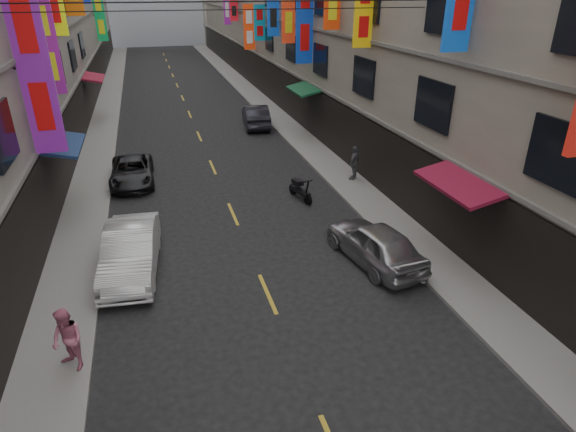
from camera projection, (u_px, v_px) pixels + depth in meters
sidewalk_left at (104, 119)px, 34.20m from camera, size 2.00×90.00×0.12m
sidewalk_right at (268, 108)px, 37.21m from camera, size 2.00×90.00×0.12m
street_awnings at (191, 134)px, 20.26m from camera, size 13.99×35.20×0.41m
lane_markings at (194, 124)px, 33.13m from camera, size 0.12×80.20×0.01m
scooter_far_right at (300, 190)px, 21.36m from camera, size 0.67×1.78×1.14m
car_left_mid at (131, 251)px, 15.79m from camera, size 2.05×4.77×1.53m
car_left_far at (132, 171)px, 23.07m from camera, size 2.04×4.29×1.18m
car_right_mid at (375, 243)px, 16.37m from camera, size 2.41×4.48×1.45m
car_right_far at (256, 116)px, 32.37m from camera, size 2.04×4.59×1.46m
pedestrian_lfar at (68, 340)px, 11.54m from camera, size 0.97×0.98×1.68m
pedestrian_rfar at (354, 163)px, 23.11m from camera, size 1.09×1.08×1.67m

